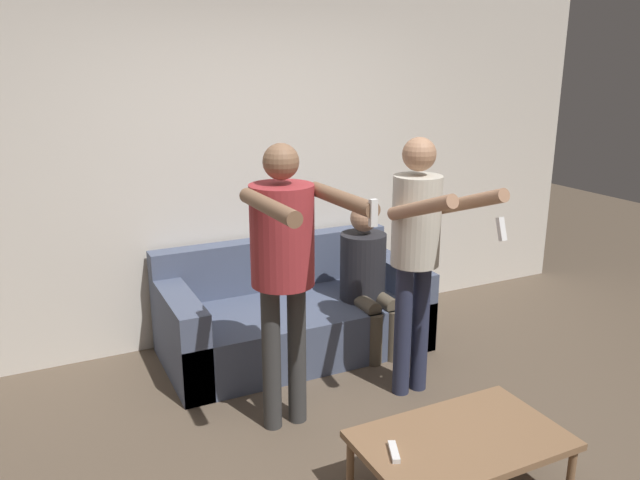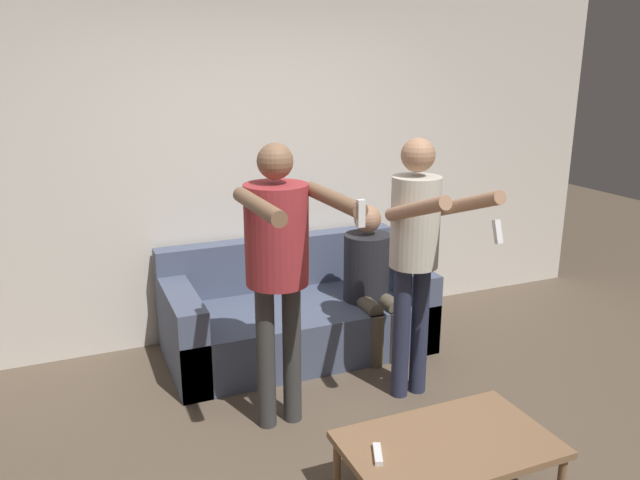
% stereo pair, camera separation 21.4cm
% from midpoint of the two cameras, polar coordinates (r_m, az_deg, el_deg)
% --- Properties ---
extents(ground_plane, '(14.00, 14.00, 0.00)m').
position_cam_midpoint_polar(ground_plane, '(3.58, 2.77, -19.95)').
color(ground_plane, brown).
extents(wall_back, '(6.40, 0.06, 2.70)m').
position_cam_midpoint_polar(wall_back, '(4.79, -8.61, 6.87)').
color(wall_back, silver).
rests_on(wall_back, ground_plane).
extents(couch, '(1.91, 0.94, 0.78)m').
position_cam_midpoint_polar(couch, '(4.71, -3.90, -6.95)').
color(couch, '#4C5670').
rests_on(couch, ground_plane).
extents(person_standing_left, '(0.48, 0.83, 1.68)m').
position_cam_midpoint_polar(person_standing_left, '(3.45, -5.07, -1.19)').
color(person_standing_left, '#383838').
rests_on(person_standing_left, ground_plane).
extents(person_standing_right, '(0.42, 0.74, 1.67)m').
position_cam_midpoint_polar(person_standing_right, '(3.86, 7.37, -0.06)').
color(person_standing_right, '#282D47').
rests_on(person_standing_right, ground_plane).
extents(person_seated, '(0.34, 0.55, 1.10)m').
position_cam_midpoint_polar(person_seated, '(4.60, 2.92, -3.02)').
color(person_seated, brown).
rests_on(person_seated, ground_plane).
extents(coffee_table, '(1.01, 0.62, 0.34)m').
position_cam_midpoint_polar(coffee_table, '(3.24, 10.86, -17.77)').
color(coffee_table, '#846042').
rests_on(coffee_table, ground_plane).
extents(remote_on_table, '(0.09, 0.15, 0.02)m').
position_cam_midpoint_polar(remote_on_table, '(3.06, 4.69, -18.78)').
color(remote_on_table, white).
rests_on(remote_on_table, coffee_table).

